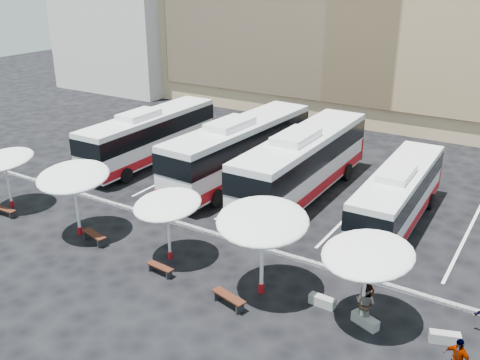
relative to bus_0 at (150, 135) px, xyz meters
The scene contains 23 objects.
ground 11.90m from the bus_0, 39.17° to the right, with size 120.00×120.00×0.00m, color black.
apartment_block 28.82m from the bus_0, 132.55° to the left, with size 14.00×14.00×18.00m, color silver.
curb_divider 11.58m from the bus_0, 37.23° to the right, with size 34.00×0.25×0.15m, color black.
bay_lines 9.33m from the bus_0, ahead, with size 24.15×12.00×0.01m.
bus_0 is the anchor object (origin of this frame).
bus_1 7.11m from the bus_0, ahead, with size 3.50×13.23×4.16m.
bus_2 11.66m from the bus_0, ahead, with size 3.21×13.27×4.20m.
bus_3 17.65m from the bus_0, ahead, with size 2.77×10.91×3.44m.
sunshade_0 10.36m from the bus_0, 99.61° to the right, with size 3.71×3.74×3.35m.
sunshade_1 11.35m from the bus_0, 68.26° to the right, with size 4.58×4.61×3.73m.
sunshade_2 13.93m from the bus_0, 45.84° to the right, with size 3.69×3.72×3.28m.
sunshade_3 17.95m from the bus_0, 34.57° to the right, with size 4.79×4.82×3.94m.
sunshade_4 21.53m from the bus_0, 27.62° to the right, with size 4.49×4.52×3.56m.
wood_bench_0 11.28m from the bus_0, 94.96° to the right, with size 1.41×0.42×0.43m.
wood_bench_1 12.14m from the bus_0, 62.96° to the right, with size 1.68×0.78×0.50m.
wood_bench_2 15.28m from the bus_0, 47.94° to the right, with size 1.40×0.49×0.42m.
wood_bench_3 18.38m from the bus_0, 39.67° to the right, with size 1.67×0.80×0.50m.
conc_bench_0 19.89m from the bus_0, 29.18° to the right, with size 1.09×0.36×0.41m, color gray.
conc_bench_1 21.73m from the bus_0, 27.46° to the right, with size 1.11×0.37×0.42m, color gray.
conc_bench_2 24.03m from the bus_0, 23.12° to the right, with size 1.09×0.36×0.41m, color gray.
passenger_0 21.24m from the bus_0, 26.35° to the right, with size 0.62×0.41×1.70m, color black.
passenger_1 21.51m from the bus_0, 27.18° to the right, with size 0.83×0.65×1.70m, color black.
passenger_2 25.37m from the bus_0, 26.27° to the right, with size 0.95×0.40×1.63m, color black.
Camera 1 is at (15.03, -19.52, 12.79)m, focal length 40.00 mm.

